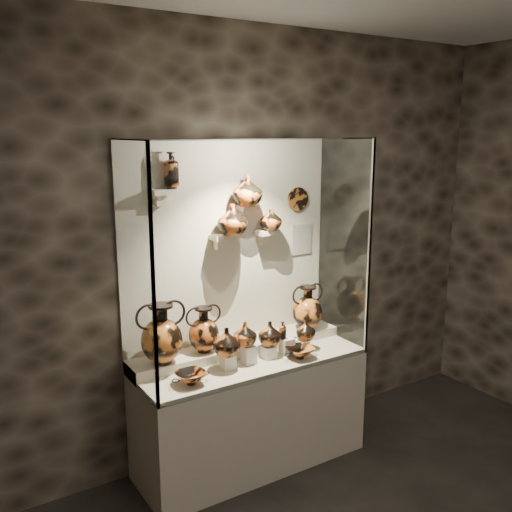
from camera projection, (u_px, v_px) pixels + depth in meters
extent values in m
cube|color=black|center=(228.00, 247.00, 4.22)|extent=(5.00, 0.02, 3.20)
cube|color=beige|center=(251.00, 413.00, 4.22)|extent=(1.70, 0.60, 0.80)
cube|color=beige|center=(251.00, 361.00, 4.13)|extent=(1.68, 0.58, 0.03)
cube|color=beige|center=(239.00, 349.00, 4.27)|extent=(1.70, 0.25, 0.10)
cube|color=beige|center=(228.00, 248.00, 4.22)|extent=(1.70, 0.03, 1.60)
cube|color=white|center=(274.00, 264.00, 3.72)|extent=(1.70, 0.01, 1.60)
cube|color=white|center=(134.00, 271.00, 3.52)|extent=(0.01, 0.60, 1.60)
cube|color=white|center=(344.00, 243.00, 4.40)|extent=(0.01, 0.60, 1.60)
cube|color=white|center=(250.00, 139.00, 3.79)|extent=(1.70, 0.60, 0.01)
cube|color=gray|center=(153.00, 281.00, 3.28)|extent=(0.02, 0.02, 1.60)
cube|color=gray|center=(369.00, 249.00, 4.16)|extent=(0.02, 0.02, 1.60)
cube|color=silver|center=(228.00, 361.00, 3.96)|extent=(0.09, 0.09, 0.10)
cube|color=silver|center=(249.00, 354.00, 4.05)|extent=(0.09, 0.09, 0.13)
cube|color=silver|center=(268.00, 352.00, 4.14)|extent=(0.09, 0.09, 0.09)
cube|color=silver|center=(286.00, 346.00, 4.22)|extent=(0.09, 0.09, 0.12)
cube|color=silver|center=(302.00, 345.00, 4.30)|extent=(0.09, 0.09, 0.08)
cube|color=beige|center=(161.00, 192.00, 3.78)|extent=(0.14, 0.12, 0.04)
cube|color=beige|center=(221.00, 237.00, 4.08)|extent=(0.14, 0.12, 0.04)
cube|color=beige|center=(245.00, 208.00, 4.15)|extent=(0.10, 0.12, 0.04)
cube|color=beige|center=(265.00, 232.00, 4.28)|extent=(0.14, 0.12, 0.04)
imported|color=#C06525|center=(226.00, 342.00, 3.91)|extent=(0.21, 0.21, 0.20)
imported|color=#C55A22|center=(245.00, 334.00, 4.01)|extent=(0.18, 0.18, 0.17)
imported|color=#C06525|center=(270.00, 333.00, 4.13)|extent=(0.19, 0.19, 0.18)
imported|color=#C06525|center=(306.00, 330.00, 4.27)|extent=(0.17, 0.17, 0.15)
imported|color=#C55A22|center=(232.00, 220.00, 4.04)|extent=(0.26, 0.26, 0.22)
imported|color=#C55A22|center=(247.00, 190.00, 4.06)|extent=(0.22, 0.22, 0.23)
imported|color=#C55A22|center=(271.00, 219.00, 4.25)|extent=(0.21, 0.21, 0.17)
cylinder|color=#97531D|center=(298.00, 199.00, 4.45)|extent=(0.19, 0.02, 0.19)
cube|color=beige|center=(302.00, 239.00, 4.55)|extent=(0.18, 0.01, 0.24)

